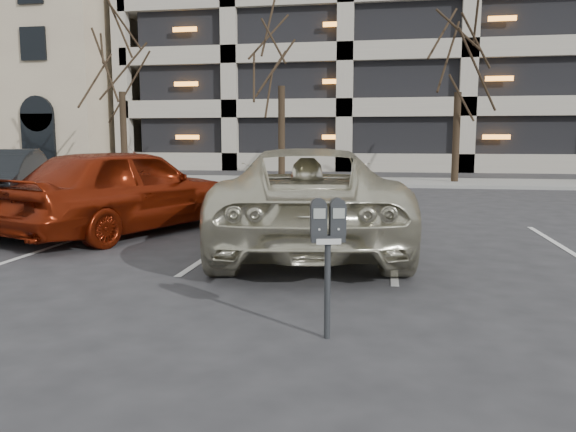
# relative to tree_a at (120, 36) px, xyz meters

# --- Properties ---
(ground) EXTENTS (140.00, 140.00, 0.00)m
(ground) POSITION_rel_tree_a_xyz_m (10.00, -16.00, -6.12)
(ground) COLOR #28282B
(ground) RESTS_ON ground
(sidewalk) EXTENTS (80.00, 4.00, 0.12)m
(sidewalk) POSITION_rel_tree_a_xyz_m (10.00, 0.00, -6.06)
(sidewalk) COLOR gray
(sidewalk) RESTS_ON ground
(stall_lines) EXTENTS (16.90, 5.20, 0.00)m
(stall_lines) POSITION_rel_tree_a_xyz_m (8.60, -13.70, -6.12)
(stall_lines) COLOR silver
(stall_lines) RESTS_ON ground
(parking_garage) EXTENTS (52.00, 20.00, 19.00)m
(parking_garage) POSITION_rel_tree_a_xyz_m (22.00, 17.84, 3.14)
(parking_garage) COLOR black
(parking_garage) RESTS_ON ground
(tree_a) EXTENTS (3.73, 3.73, 8.47)m
(tree_a) POSITION_rel_tree_a_xyz_m (0.00, 0.00, 0.00)
(tree_a) COLOR black
(tree_a) RESTS_ON ground
(tree_b) EXTENTS (3.86, 3.86, 8.78)m
(tree_b) POSITION_rel_tree_a_xyz_m (7.00, 0.00, 0.22)
(tree_b) COLOR black
(tree_b) RESTS_ON ground
(tree_c) EXTENTS (3.52, 3.52, 8.01)m
(tree_c) POSITION_rel_tree_a_xyz_m (14.00, 0.00, -0.34)
(tree_c) COLOR black
(tree_c) RESTS_ON ground
(parking_meter) EXTENTS (0.34, 0.20, 1.25)m
(parking_meter) POSITION_rel_tree_a_xyz_m (10.76, -18.22, -5.17)
(parking_meter) COLOR black
(parking_meter) RESTS_ON ground
(suv_silver) EXTENTS (3.63, 6.28, 1.65)m
(suv_silver) POSITION_rel_tree_a_xyz_m (9.97, -13.90, -5.30)
(suv_silver) COLOR beige
(suv_silver) RESTS_ON ground
(car_red) EXTENTS (3.63, 5.28, 1.67)m
(car_red) POSITION_rel_tree_a_xyz_m (6.40, -13.14, -5.29)
(car_red) COLOR maroon
(car_red) RESTS_ON ground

